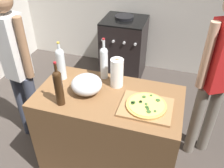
% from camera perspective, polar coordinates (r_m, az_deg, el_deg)
% --- Properties ---
extents(ground_plane, '(4.44, 3.26, 0.02)m').
position_cam_1_polar(ground_plane, '(3.19, -0.05, -7.14)').
color(ground_plane, '#3F3833').
extents(counter, '(1.22, 0.65, 0.91)m').
position_cam_1_polar(counter, '(2.31, -0.75, -11.71)').
color(counter, brown).
rests_on(counter, ground_plane).
extents(cutting_board, '(0.40, 0.32, 0.02)m').
position_cam_1_polar(cutting_board, '(1.89, 8.06, -5.48)').
color(cutting_board, '#9E7247').
rests_on(cutting_board, counter).
extents(pizza, '(0.31, 0.31, 0.03)m').
position_cam_1_polar(pizza, '(1.87, 8.10, -4.99)').
color(pizza, tan).
rests_on(pizza, cutting_board).
extents(mixing_bowl, '(0.26, 0.26, 0.16)m').
position_cam_1_polar(mixing_bowl, '(2.00, -6.02, -0.10)').
color(mixing_bowl, '#B2B2B7').
rests_on(mixing_bowl, counter).
extents(paper_towel_roll, '(0.11, 0.11, 0.26)m').
position_cam_1_polar(paper_towel_roll, '(2.04, 1.16, 2.66)').
color(paper_towel_roll, white).
rests_on(paper_towel_roll, counter).
extents(wine_bottle_clear, '(0.07, 0.07, 0.38)m').
position_cam_1_polar(wine_bottle_clear, '(1.86, -12.53, -0.57)').
color(wine_bottle_clear, '#331E0F').
rests_on(wine_bottle_clear, counter).
extents(wine_bottle_amber, '(0.07, 0.07, 0.39)m').
position_cam_1_polar(wine_bottle_amber, '(2.13, -1.90, 5.34)').
color(wine_bottle_amber, silver).
rests_on(wine_bottle_amber, counter).
extents(wine_bottle_green, '(0.08, 0.08, 0.36)m').
position_cam_1_polar(wine_bottle_green, '(2.17, -12.00, 5.00)').
color(wine_bottle_green, silver).
rests_on(wine_bottle_green, counter).
extents(stove, '(0.62, 0.60, 0.95)m').
position_cam_1_polar(stove, '(3.72, 2.80, 8.49)').
color(stove, black).
rests_on(stove, ground_plane).
extents(person_in_stripes, '(0.35, 0.23, 1.66)m').
position_cam_1_polar(person_in_stripes, '(2.51, -21.45, 4.24)').
color(person_in_stripes, '#383D4C').
rests_on(person_in_stripes, ground_plane).
extents(person_in_red, '(0.33, 0.27, 1.70)m').
position_cam_1_polar(person_in_red, '(2.32, 23.46, 1.93)').
color(person_in_red, slate).
rests_on(person_in_red, ground_plane).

